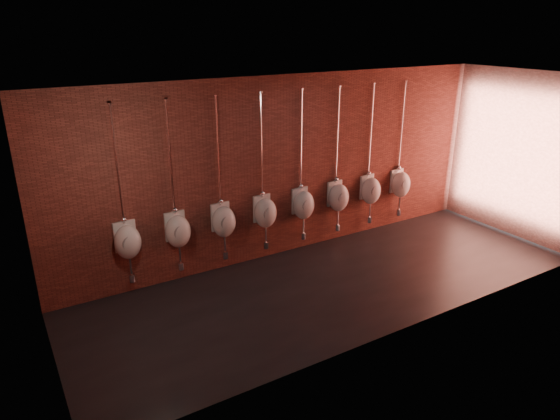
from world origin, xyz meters
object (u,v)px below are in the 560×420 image
at_px(urinal_0, 128,241).
at_px(urinal_6, 371,190).
at_px(urinal_7, 401,184).
at_px(urinal_2, 224,221).
at_px(urinal_1, 178,230).
at_px(urinal_4, 303,204).
at_px(urinal_3, 265,212).
at_px(urinal_5, 338,197).

xyz_separation_m(urinal_0, urinal_6, (4.75, 0.00, 0.00)).
bearing_deg(urinal_7, urinal_0, 180.00).
bearing_deg(urinal_2, urinal_1, 180.00).
bearing_deg(urinal_4, urinal_6, 0.00).
distance_m(urinal_3, urinal_7, 3.16).
xyz_separation_m(urinal_0, urinal_5, (3.95, 0.00, 0.00)).
height_order(urinal_0, urinal_7, same).
distance_m(urinal_4, urinal_7, 2.37).
relative_size(urinal_6, urinal_7, 1.00).
bearing_deg(urinal_5, urinal_6, 0.00).
xyz_separation_m(urinal_5, urinal_6, (0.79, 0.00, 0.00)).
relative_size(urinal_1, urinal_2, 1.00).
xyz_separation_m(urinal_1, urinal_7, (4.75, 0.00, 0.00)).
bearing_deg(urinal_7, urinal_3, 180.00).
bearing_deg(urinal_6, urinal_7, 0.00).
bearing_deg(urinal_4, urinal_1, 180.00).
xyz_separation_m(urinal_1, urinal_6, (3.95, 0.00, 0.00)).
bearing_deg(urinal_4, urinal_5, 0.00).
relative_size(urinal_0, urinal_7, 1.00).
distance_m(urinal_0, urinal_3, 2.37).
bearing_deg(urinal_0, urinal_6, 0.00).
bearing_deg(urinal_2, urinal_4, 0.00).
relative_size(urinal_3, urinal_4, 1.00).
distance_m(urinal_4, urinal_6, 1.58).
distance_m(urinal_0, urinal_5, 3.95).
bearing_deg(urinal_2, urinal_3, 0.00).
xyz_separation_m(urinal_3, urinal_7, (3.16, 0.00, 0.00)).
relative_size(urinal_5, urinal_7, 1.00).
bearing_deg(urinal_0, urinal_7, 0.00).
relative_size(urinal_2, urinal_6, 1.00).
xyz_separation_m(urinal_0, urinal_7, (5.54, 0.00, 0.00)).
height_order(urinal_1, urinal_6, same).
relative_size(urinal_1, urinal_3, 1.00).
height_order(urinal_2, urinal_4, same).
xyz_separation_m(urinal_1, urinal_2, (0.79, 0.00, 0.00)).
distance_m(urinal_3, urinal_6, 2.37).
relative_size(urinal_1, urinal_4, 1.00).
distance_m(urinal_1, urinal_4, 2.37).
bearing_deg(urinal_1, urinal_0, 180.00).
xyz_separation_m(urinal_2, urinal_7, (3.95, 0.00, 0.00)).
distance_m(urinal_0, urinal_1, 0.79).
distance_m(urinal_5, urinal_7, 1.58).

